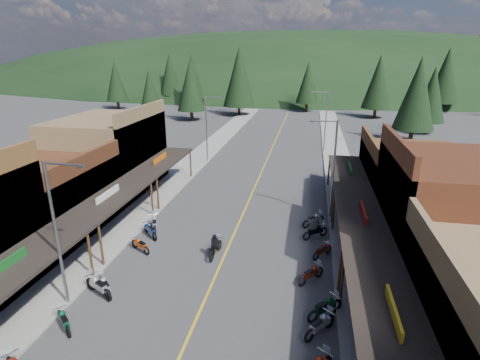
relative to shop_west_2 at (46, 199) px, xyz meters
The scene contains 39 objects.
ground 14.09m from the shop_west_2, ahead, with size 220.00×220.00×0.00m, color #38383A.
centerline 23.03m from the shop_west_2, 53.07° to the left, with size 0.15×90.00×0.01m, color gold.
sidewalk_west 19.14m from the shop_west_2, 74.56° to the left, with size 3.40×94.00×0.15m, color gray.
sidewalk_east 29.07m from the shop_west_2, 39.18° to the left, with size 3.40×94.00×0.15m, color gray.
shop_west_2 is the anchor object (origin of this frame).
shop_west_3 9.65m from the shop_west_2, 90.18° to the left, with size 10.90×10.20×8.20m.
shop_east_2 27.55m from the shop_west_2, ahead, with size 10.90×9.00×8.20m.
shop_east_3 29.13m from the shop_west_2, 19.24° to the left, with size 10.90×10.20×6.20m.
streetlight_0 10.45m from the shop_west_2, 48.55° to the right, with size 2.16×0.18×8.00m.
streetlight_1 21.50m from the shop_west_2, 71.48° to the left, with size 2.16×0.18×8.00m.
streetlight_2 21.73m from the shop_west_2, 16.92° to the left, with size 2.16×0.18×8.00m.
streetlight_3 35.12m from the shop_west_2, 53.81° to the left, with size 2.16×0.18×8.00m.
ridge_hill 134.03m from the shop_west_2, 84.11° to the left, with size 310.00×140.00×60.00m, color black.
pine_0 65.88m from the shop_west_2, 113.52° to the left, with size 5.04×5.04×11.00m.
pine_1 69.22m from the shop_west_2, 98.53° to the left, with size 5.88×5.88×12.50m.
pine_2 56.69m from the shop_west_2, 86.19° to the left, with size 6.72×6.72×14.00m.
pine_3 66.82m from the shop_west_2, 74.57° to the left, with size 5.04×5.04×11.00m.
pine_4 66.55m from the shop_west_2, 61.42° to the left, with size 5.88×5.88×12.50m.
pine_5 85.16m from the shop_west_2, 55.81° to the left, with size 6.72×6.72×14.00m.
pine_7 76.65m from the shop_west_2, 103.80° to the left, with size 5.88×5.88×12.50m.
pine_8 39.33m from the shop_west_2, 102.15° to the left, with size 4.48×4.48×10.00m.
pine_9 57.58m from the shop_west_2, 48.91° to the left, with size 4.93×4.93×10.80m.
pine_10 48.67m from the shop_west_2, 95.02° to the left, with size 5.38×5.38×11.60m.
pine_11 49.79m from the shop_west_2, 47.08° to the left, with size 5.82×5.82×12.40m.
bike_west_4 12.32m from the shop_west_2, 50.95° to the right, with size 0.65×1.95×1.11m, color #0E4830, non-canonical shape.
bike_west_5 10.49m from the shop_west_2, 40.29° to the right, with size 0.77×2.30×1.31m, color #9D9EA3, non-canonical shape.
bike_west_6 10.56m from the shop_west_2, 38.38° to the right, with size 0.65×1.95×1.12m, color #9C9CA1, non-canonical shape.
bike_west_7 8.47m from the shop_west_2, 12.10° to the right, with size 0.64×1.93×1.10m, color #C5430E, non-canonical shape.
bike_west_8 8.08m from the shop_west_2, ahead, with size 0.71×2.12×1.21m, color navy, non-canonical shape.
bike_west_9 8.07m from the shop_west_2, 11.54° to the left, with size 0.71×2.13×1.22m, color #ADAEB3, non-canonical shape.
bike_east_5 21.33m from the shop_west_2, 20.70° to the right, with size 0.71×2.14×1.22m, color #9D9CA2, non-canonical shape.
bike_east_6 21.15m from the shop_west_2, 17.11° to the right, with size 0.75×2.24×1.28m, color #0C4022, non-canonical shape.
bike_east_7 19.77m from the shop_west_2, ahead, with size 0.68×2.04×1.16m, color #631B0D, non-canonical shape.
bike_east_8 20.22m from the shop_west_2, ahead, with size 0.62×1.85×1.06m, color maroon, non-canonical shape.
bike_east_9 19.92m from the shop_west_2, ahead, with size 0.71×2.13×1.21m, color black, non-canonical shape.
bike_east_10 20.12m from the shop_west_2, 12.80° to the left, with size 0.70×2.10×1.20m, color gray, non-canonical shape.
rider_on_bike 13.38m from the shop_west_2, ahead, with size 0.95×2.26×1.67m.
pedestrian_east_a 22.82m from the shop_west_2, 12.08° to the right, with size 0.67×0.44×1.84m, color #211D2C.
pedestrian_east_b 26.24m from the shop_west_2, 32.41° to the left, with size 0.92×0.53×1.89m, color brown.
Camera 1 is at (5.08, -20.83, 12.82)m, focal length 28.00 mm.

